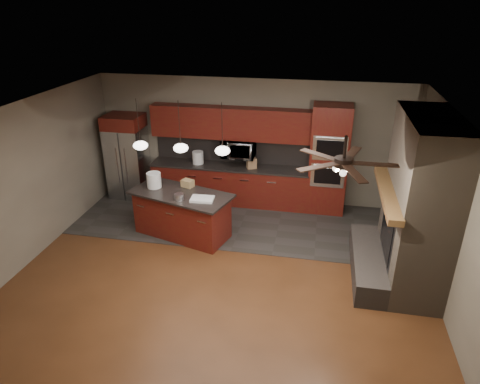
% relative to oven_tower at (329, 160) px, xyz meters
% --- Properties ---
extents(ground, '(7.00, 7.00, 0.00)m').
position_rel_oven_tower_xyz_m(ground, '(-1.70, -2.69, -1.19)').
color(ground, brown).
rests_on(ground, ground).
extents(ceiling, '(7.00, 6.00, 0.02)m').
position_rel_oven_tower_xyz_m(ceiling, '(-1.70, -2.69, 1.61)').
color(ceiling, white).
rests_on(ceiling, back_wall).
extents(back_wall, '(7.00, 0.02, 2.80)m').
position_rel_oven_tower_xyz_m(back_wall, '(-1.70, 0.31, 0.21)').
color(back_wall, slate).
rests_on(back_wall, ground).
extents(right_wall, '(0.02, 6.00, 2.80)m').
position_rel_oven_tower_xyz_m(right_wall, '(1.80, -2.69, 0.21)').
color(right_wall, slate).
rests_on(right_wall, ground).
extents(left_wall, '(0.02, 6.00, 2.80)m').
position_rel_oven_tower_xyz_m(left_wall, '(-5.20, -2.69, 0.21)').
color(left_wall, slate).
rests_on(left_wall, ground).
extents(slate_tile_patch, '(7.00, 2.40, 0.01)m').
position_rel_oven_tower_xyz_m(slate_tile_patch, '(-1.70, -0.89, -1.19)').
color(slate_tile_patch, '#302D2B').
rests_on(slate_tile_patch, ground).
extents(fireplace_column, '(1.30, 2.10, 2.80)m').
position_rel_oven_tower_xyz_m(fireplace_column, '(1.34, -2.29, 0.11)').
color(fireplace_column, brown).
rests_on(fireplace_column, ground).
extents(back_cabinetry, '(3.59, 0.64, 2.20)m').
position_rel_oven_tower_xyz_m(back_cabinetry, '(-2.18, 0.05, -0.30)').
color(back_cabinetry, '#571F10').
rests_on(back_cabinetry, ground).
extents(oven_tower, '(0.80, 0.63, 2.38)m').
position_rel_oven_tower_xyz_m(oven_tower, '(0.00, 0.00, 0.00)').
color(oven_tower, '#571F10').
rests_on(oven_tower, ground).
extents(microwave, '(0.73, 0.41, 0.50)m').
position_rel_oven_tower_xyz_m(microwave, '(-1.98, 0.06, 0.11)').
color(microwave, silver).
rests_on(microwave, back_cabinetry).
extents(refrigerator, '(0.83, 0.75, 1.96)m').
position_rel_oven_tower_xyz_m(refrigerator, '(-4.58, -0.07, -0.21)').
color(refrigerator, silver).
rests_on(refrigerator, ground).
extents(kitchen_island, '(2.14, 1.42, 0.92)m').
position_rel_oven_tower_xyz_m(kitchen_island, '(-2.77, -1.66, -0.73)').
color(kitchen_island, '#571F10').
rests_on(kitchen_island, ground).
extents(white_bucket, '(0.40, 0.40, 0.30)m').
position_rel_oven_tower_xyz_m(white_bucket, '(-3.38, -1.48, -0.12)').
color(white_bucket, white).
rests_on(white_bucket, kitchen_island).
extents(paint_can, '(0.20, 0.20, 0.12)m').
position_rel_oven_tower_xyz_m(paint_can, '(-2.71, -1.93, -0.21)').
color(paint_can, silver).
rests_on(paint_can, kitchen_island).
extents(paint_tray, '(0.44, 0.32, 0.04)m').
position_rel_oven_tower_xyz_m(paint_tray, '(-2.28, -1.87, -0.25)').
color(paint_tray, white).
rests_on(paint_tray, kitchen_island).
extents(cardboard_box, '(0.27, 0.23, 0.14)m').
position_rel_oven_tower_xyz_m(cardboard_box, '(-2.73, -1.33, -0.20)').
color(cardboard_box, '#A28354').
rests_on(cardboard_box, kitchen_island).
extents(counter_bucket, '(0.32, 0.32, 0.28)m').
position_rel_oven_tower_xyz_m(counter_bucket, '(-2.90, 0.01, -0.15)').
color(counter_bucket, white).
rests_on(counter_bucket, back_cabinetry).
extents(counter_box, '(0.25, 0.23, 0.23)m').
position_rel_oven_tower_xyz_m(counter_box, '(-1.66, -0.04, -0.18)').
color(counter_box, '#9B7350').
rests_on(counter_box, back_cabinetry).
extents(pendant_left, '(0.26, 0.26, 0.92)m').
position_rel_oven_tower_xyz_m(pendant_left, '(-3.35, -1.99, 0.77)').
color(pendant_left, black).
rests_on(pendant_left, ceiling).
extents(pendant_center, '(0.26, 0.26, 0.92)m').
position_rel_oven_tower_xyz_m(pendant_center, '(-2.60, -1.99, 0.77)').
color(pendant_center, black).
rests_on(pendant_center, ceiling).
extents(pendant_right, '(0.26, 0.26, 0.92)m').
position_rel_oven_tower_xyz_m(pendant_right, '(-1.85, -1.99, 0.77)').
color(pendant_right, black).
rests_on(pendant_right, ceiling).
extents(ceiling_fan, '(1.27, 1.33, 0.41)m').
position_rel_oven_tower_xyz_m(ceiling_fan, '(0.10, -3.49, 1.27)').
color(ceiling_fan, black).
rests_on(ceiling_fan, ceiling).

